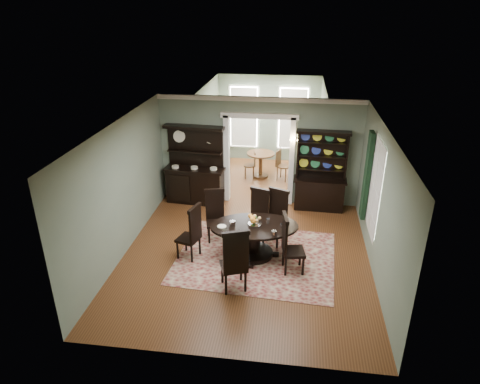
% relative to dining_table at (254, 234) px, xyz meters
% --- Properties ---
extents(room, '(5.51, 6.01, 3.01)m').
position_rel_dining_table_xyz_m(room, '(-0.18, -0.07, 1.04)').
color(room, brown).
rests_on(room, ground).
extents(parlor, '(3.51, 3.50, 3.01)m').
position_rel_dining_table_xyz_m(parlor, '(-0.18, 5.42, 0.98)').
color(parlor, brown).
rests_on(parlor, ground).
extents(doorway_trim, '(2.08, 0.25, 2.57)m').
position_rel_dining_table_xyz_m(doorway_trim, '(-0.18, 2.88, 1.08)').
color(doorway_trim, silver).
rests_on(doorway_trim, floor).
extents(right_window, '(0.15, 1.47, 2.12)m').
position_rel_dining_table_xyz_m(right_window, '(2.51, 0.81, 1.07)').
color(right_window, white).
rests_on(right_window, wall_right).
extents(wall_sconce, '(0.27, 0.21, 0.21)m').
position_rel_dining_table_xyz_m(wall_sconce, '(0.77, 2.73, 1.35)').
color(wall_sconce, '#B3752F').
rests_on(wall_sconce, back_wall_right).
extents(rug, '(3.64, 3.04, 0.01)m').
position_rel_dining_table_xyz_m(rug, '(0.06, -0.09, -0.53)').
color(rug, maroon).
rests_on(rug, floor).
extents(dining_table, '(2.12, 2.07, 0.77)m').
position_rel_dining_table_xyz_m(dining_table, '(0.00, 0.00, 0.00)').
color(dining_table, black).
rests_on(dining_table, rug).
extents(centerpiece, '(1.53, 0.98, 0.25)m').
position_rel_dining_table_xyz_m(centerpiece, '(0.01, -0.00, 0.31)').
color(centerpiece, silver).
rests_on(centerpiece, dining_table).
extents(chair_far_left, '(0.56, 0.54, 1.25)m').
position_rel_dining_table_xyz_m(chair_far_left, '(-1.00, 0.67, 0.12)').
color(chair_far_left, black).
rests_on(chair_far_left, rug).
extents(chair_far_mid, '(0.60, 0.58, 1.28)m').
position_rel_dining_table_xyz_m(chair_far_mid, '(0.01, 0.77, 0.14)').
color(chair_far_mid, black).
rests_on(chair_far_mid, rug).
extents(chair_far_right, '(0.63, 0.62, 1.32)m').
position_rel_dining_table_xyz_m(chair_far_right, '(0.45, 0.72, 0.16)').
color(chair_far_right, black).
rests_on(chair_far_right, rug).
extents(chair_end_left, '(0.57, 0.59, 1.30)m').
position_rel_dining_table_xyz_m(chair_end_left, '(-1.34, -0.29, 0.15)').
color(chair_end_left, black).
rests_on(chair_end_left, rug).
extents(chair_end_right, '(0.54, 0.56, 1.32)m').
position_rel_dining_table_xyz_m(chair_end_right, '(0.77, -0.51, 0.16)').
color(chair_end_right, black).
rests_on(chair_end_right, rug).
extents(chair_near, '(0.66, 0.64, 1.41)m').
position_rel_dining_table_xyz_m(chair_near, '(-0.24, -1.35, 0.21)').
color(chair_near, black).
rests_on(chair_near, rug).
extents(sideboard, '(1.72, 0.73, 2.20)m').
position_rel_dining_table_xyz_m(sideboard, '(-1.94, 2.63, 0.23)').
color(sideboard, black).
rests_on(sideboard, floor).
extents(welsh_dresser, '(1.42, 0.56, 2.20)m').
position_rel_dining_table_xyz_m(welsh_dresser, '(1.52, 2.65, 0.26)').
color(welsh_dresser, black).
rests_on(welsh_dresser, floor).
extents(parlor_table, '(0.89, 0.89, 0.82)m').
position_rel_dining_table_xyz_m(parlor_table, '(-0.28, 4.69, 0.00)').
color(parlor_table, '#523517').
rests_on(parlor_table, parlor_floor).
extents(parlor_chair_left, '(0.39, 0.38, 0.89)m').
position_rel_dining_table_xyz_m(parlor_chair_left, '(-0.56, 4.59, -0.06)').
color(parlor_chair_left, '#523517').
rests_on(parlor_chair_left, parlor_floor).
extents(parlor_chair_right, '(0.46, 0.45, 0.97)m').
position_rel_dining_table_xyz_m(parlor_chair_right, '(0.40, 4.56, -0.02)').
color(parlor_chair_right, '#523517').
rests_on(parlor_chair_right, parlor_floor).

